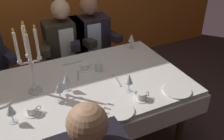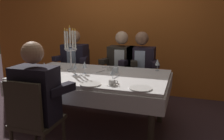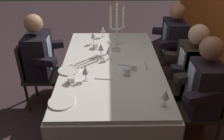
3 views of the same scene
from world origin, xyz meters
The scene contains 24 objects.
ground_plane centered at (0.00, 0.00, 0.00)m, with size 12.00×12.00×0.00m, color #412D33.
back_wall centered at (0.00, 1.66, 1.35)m, with size 6.00×0.12×2.70m, color orange.
dining_table centered at (0.00, 0.00, 0.62)m, with size 1.94×1.14×0.74m.
candelabra centered at (-0.35, 0.07, 1.03)m, with size 0.19×0.19×0.61m.
dinner_plate_0 centered at (0.71, -0.44, 0.75)m, with size 0.23×0.23×0.01m, color white.
dinner_plate_1 centered at (-0.64, 0.08, 0.75)m, with size 0.25×0.25×0.01m, color white.
dinner_plate_2 centered at (0.16, -0.46, 0.75)m, with size 0.23×0.23×0.01m, color white.
wine_glass_0 centered at (-0.80, -0.11, 0.86)m, with size 0.07×0.07×0.16m.
wine_glass_1 centered at (-0.57, -0.23, 0.85)m, with size 0.07×0.07×0.16m.
wine_glass_2 centered at (-0.11, -0.03, 0.85)m, with size 0.07×0.07×0.16m.
wine_glass_3 centered at (0.77, 0.44, 0.86)m, with size 0.07×0.07×0.16m.
wine_glass_4 centered at (0.35, -0.26, 0.86)m, with size 0.07×0.07×0.16m.
wine_glass_5 centered at (-0.19, -0.12, 0.85)m, with size 0.07×0.07×0.16m.
water_tumbler_0 centered at (0.26, 0.15, 0.78)m, with size 0.07×0.07×0.08m, color silver.
coffee_cup_0 centered at (0.39, -0.40, 0.77)m, with size 0.13×0.12×0.06m.
coffee_cup_1 centered at (-0.43, -0.20, 0.77)m, with size 0.13×0.12×0.06m.
coffee_cup_2 centered at (0.14, 0.23, 0.77)m, with size 0.13×0.12×0.06m.
knife_0 centered at (0.07, 0.39, 0.74)m, with size 0.19×0.02×0.01m, color #B7B7BC.
knife_1 centered at (0.33, -0.08, 0.74)m, with size 0.19×0.02×0.01m, color #B7B7BC.
fork_2 centered at (0.05, 0.15, 0.74)m, with size 0.17×0.02×0.01m, color #B7B7BC.
seated_diner_0 centered at (-0.70, 0.89, 0.74)m, with size 0.63×0.48×1.24m.
seated_diner_1 centered at (-0.24, -0.89, 0.74)m, with size 0.63×0.48×1.24m.
seated_diner_2 centered at (0.14, 0.89, 0.74)m, with size 0.63×0.48×1.24m.
seated_diner_3 centered at (0.46, 0.89, 0.74)m, with size 0.63×0.48×1.24m.
Camera 2 is at (1.12, -2.66, 1.46)m, focal length 36.81 mm.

